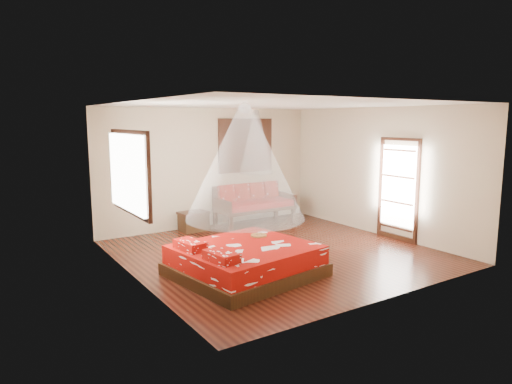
{
  "coord_description": "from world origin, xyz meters",
  "views": [
    {
      "loc": [
        -4.96,
        -6.91,
        2.51
      ],
      "look_at": [
        -0.24,
        0.35,
        1.15
      ],
      "focal_mm": 32.0,
      "sensor_mm": 36.0,
      "label": 1
    }
  ],
  "objects": [
    {
      "name": "room",
      "position": [
        0.0,
        0.0,
        1.4
      ],
      "size": [
        5.54,
        5.54,
        2.84
      ],
      "color": "black",
      "rests_on": "ground"
    },
    {
      "name": "bed",
      "position": [
        -1.21,
        -0.8,
        0.25
      ],
      "size": [
        2.38,
        2.21,
        0.64
      ],
      "rotation": [
        0.0,
        0.0,
        0.14
      ],
      "color": "black",
      "rests_on": "floor"
    },
    {
      "name": "daybed",
      "position": [
        1.0,
        2.39,
        0.52
      ],
      "size": [
        1.93,
        0.86,
        0.97
      ],
      "color": "black",
      "rests_on": "floor"
    },
    {
      "name": "storage_chest",
      "position": [
        -0.58,
        2.45,
        0.23
      ],
      "size": [
        0.67,
        0.51,
        0.45
      ],
      "rotation": [
        0.0,
        0.0,
        0.06
      ],
      "color": "black",
      "rests_on": "floor"
    },
    {
      "name": "shutter_panel",
      "position": [
        1.0,
        2.72,
        1.9
      ],
      "size": [
        1.52,
        0.06,
        1.32
      ],
      "color": "black",
      "rests_on": "wall_back"
    },
    {
      "name": "window_left",
      "position": [
        -2.71,
        0.2,
        1.7
      ],
      "size": [
        0.1,
        1.74,
        1.34
      ],
      "color": "black",
      "rests_on": "wall_left"
    },
    {
      "name": "glazed_door",
      "position": [
        2.72,
        -0.6,
        1.07
      ],
      "size": [
        0.08,
        1.02,
        2.16
      ],
      "color": "black",
      "rests_on": "floor"
    },
    {
      "name": "wine_tray",
      "position": [
        -0.67,
        -0.41,
        0.56
      ],
      "size": [
        0.28,
        0.28,
        0.23
      ],
      "rotation": [
        0.0,
        0.0,
        -0.09
      ],
      "color": "brown",
      "rests_on": "bed"
    },
    {
      "name": "mosquito_net_main",
      "position": [
        -1.19,
        -0.8,
        1.85
      ],
      "size": [
        1.91,
        1.91,
        1.8
      ],
      "primitive_type": "cone",
      "color": "white",
      "rests_on": "ceiling"
    },
    {
      "name": "mosquito_net_daybed",
      "position": [
        1.0,
        2.25,
        2.0
      ],
      "size": [
        0.81,
        0.81,
        1.5
      ],
      "primitive_type": "cone",
      "color": "white",
      "rests_on": "ceiling"
    }
  ]
}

